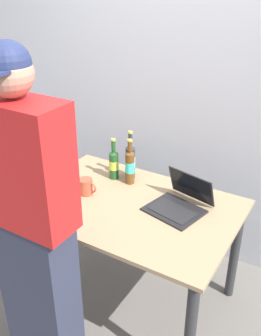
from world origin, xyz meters
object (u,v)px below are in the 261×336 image
(beer_bottle_amber, at_px, (130,166))
(coffee_mug, at_px, (86,187))
(beer_bottle_brown, at_px, (114,163))
(person_figure, at_px, (32,233))
(laptop, at_px, (180,202))
(beer_bottle_dark, at_px, (130,160))

(beer_bottle_amber, distance_m, coffee_mug, 0.32)
(beer_bottle_brown, height_order, person_figure, person_figure)
(beer_bottle_brown, relative_size, coffee_mug, 2.29)
(laptop, relative_size, beer_bottle_dark, 1.14)
(beer_bottle_amber, xyz_separation_m, person_figure, (-0.02, -0.88, 0.02))
(beer_bottle_brown, bearing_deg, laptop, -11.89)
(laptop, distance_m, beer_bottle_dark, 0.49)
(laptop, height_order, beer_bottle_brown, beer_bottle_brown)
(beer_bottle_brown, xyz_separation_m, beer_bottle_dark, (0.09, 0.07, 0.02))
(laptop, height_order, beer_bottle_amber, beer_bottle_amber)
(laptop, bearing_deg, beer_bottle_brown, 168.11)
(beer_bottle_amber, bearing_deg, beer_bottle_dark, 118.70)
(laptop, bearing_deg, coffee_mug, -165.07)
(person_figure, bearing_deg, coffee_mug, 103.48)
(laptop, bearing_deg, beer_bottle_dark, 158.30)
(beer_bottle_dark, height_order, beer_bottle_amber, beer_bottle_dark)
(laptop, relative_size, beer_bottle_brown, 1.33)
(beer_bottle_amber, height_order, coffee_mug, beer_bottle_amber)
(person_figure, xyz_separation_m, coffee_mug, (-0.15, 0.62, -0.10))
(beer_bottle_amber, bearing_deg, beer_bottle_brown, 178.50)
(beer_bottle_brown, bearing_deg, coffee_mug, -97.56)
(beer_bottle_dark, distance_m, beer_bottle_amber, 0.08)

